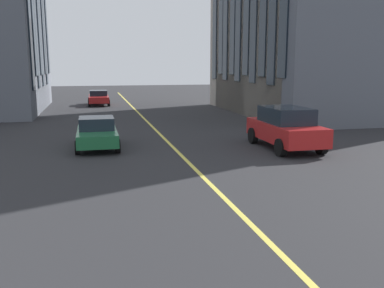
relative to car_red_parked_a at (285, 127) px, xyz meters
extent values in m
cube|color=#D8C64C|center=(1.68, 4.90, -0.96)|extent=(80.00, 0.16, 0.01)
cube|color=#B21E1E|center=(0.00, 0.00, -0.19)|extent=(4.70, 1.95, 0.80)
cube|color=#19232D|center=(0.00, 0.00, 0.56)|extent=(2.59, 1.72, 0.70)
cylinder|color=black|center=(1.55, 0.94, -0.59)|extent=(0.76, 0.27, 0.76)
cylinder|color=black|center=(1.55, -0.94, -0.59)|extent=(0.76, 0.27, 0.76)
cylinder|color=black|center=(-1.55, 0.94, -0.59)|extent=(0.76, 0.27, 0.76)
cylinder|color=black|center=(-1.55, -0.94, -0.59)|extent=(0.76, 0.27, 0.76)
cube|color=#1E6038|center=(2.05, 8.30, -0.39)|extent=(3.90, 1.75, 0.55)
cube|color=#19232D|center=(2.24, 8.30, 0.16)|extent=(1.64, 1.54, 0.55)
cylinder|color=black|center=(0.76, 7.46, -0.67)|extent=(0.60, 0.21, 0.60)
cylinder|color=black|center=(0.76, 9.14, -0.67)|extent=(0.60, 0.21, 0.60)
cylinder|color=black|center=(3.33, 7.46, -0.67)|extent=(0.60, 0.21, 0.60)
cylinder|color=black|center=(3.33, 9.14, -0.67)|extent=(0.60, 0.21, 0.60)
cube|color=#B21E1E|center=(23.49, 7.82, -0.37)|extent=(4.40, 1.80, 0.55)
cube|color=#19232D|center=(23.71, 7.82, 0.15)|extent=(1.85, 1.58, 0.50)
cylinder|color=black|center=(22.04, 6.95, -0.65)|extent=(0.64, 0.22, 0.64)
cylinder|color=black|center=(22.04, 8.68, -0.65)|extent=(0.64, 0.22, 0.64)
cylinder|color=black|center=(24.95, 6.95, -0.65)|extent=(0.64, 0.22, 0.64)
cylinder|color=black|center=(24.95, 8.68, -0.65)|extent=(0.64, 0.22, 0.64)
cube|color=#19232D|center=(14.05, 12.35, 6.49)|extent=(1.10, 0.10, 10.90)
cube|color=#19232D|center=(17.30, 12.35, 6.49)|extent=(1.10, 0.10, 10.90)
cube|color=#19232D|center=(20.56, 12.35, 6.49)|extent=(1.10, 0.10, 10.90)
cube|color=#19232D|center=(23.82, 12.35, 6.49)|extent=(1.10, 0.10, 10.90)
cube|color=#19232D|center=(20.23, -2.55, 8.29)|extent=(1.10, 0.10, 13.54)
camera|label=1|loc=(-17.47, 8.48, 2.79)|focal=39.70mm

